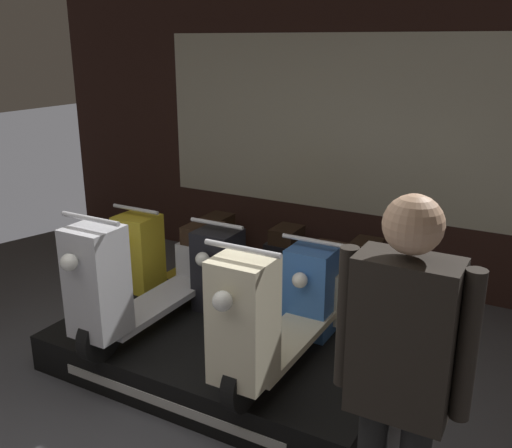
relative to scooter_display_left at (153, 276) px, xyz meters
The scene contains 8 objects.
shop_wall_back 2.48m from the scooter_display_left, 75.98° to the left, with size 6.97×0.09×3.20m.
display_platform 0.77m from the scooter_display_left, ahead, with size 2.45×1.34×0.28m.
scooter_display_left is the anchor object (origin of this frame).
scooter_display_right 1.10m from the scooter_display_left, ahead, with size 0.47×1.69×1.01m.
scooter_backrow_0 1.18m from the scooter_display_left, 117.47° to the left, with size 0.47×1.69×1.01m.
scooter_backrow_1 1.09m from the scooter_display_left, 75.03° to the left, with size 0.47×1.69×1.01m.
scooter_backrow_2 1.51m from the scooter_display_left, 43.48° to the left, with size 0.47×1.69×1.01m.
person_right_browsing 2.34m from the scooter_display_left, 24.97° to the right, with size 0.56×0.23×1.79m.
Camera 1 is at (2.01, -1.81, 2.33)m, focal length 40.00 mm.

